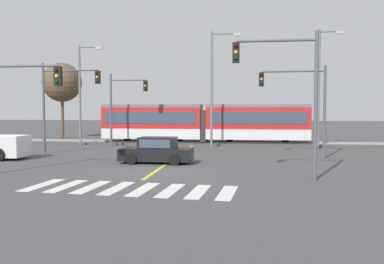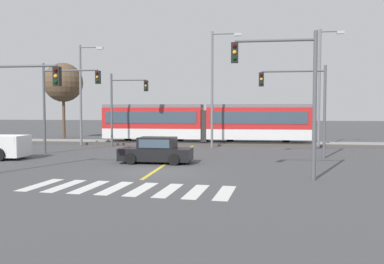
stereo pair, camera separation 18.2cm
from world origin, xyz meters
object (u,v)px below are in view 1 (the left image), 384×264
object	(u,v)px
traffic_light_mid_right	(301,96)
bare_tree_far_west	(62,83)
light_rail_tram	(204,122)
sedan_crossing	(156,151)
street_lamp_east	(321,82)
traffic_light_mid_left	(62,94)
traffic_light_near_right	(288,82)
traffic_light_near_left	(14,97)
street_lamp_centre	(214,82)
street_lamp_west	(82,89)
traffic_light_far_left	(123,99)

from	to	relation	value
traffic_light_mid_right	bare_tree_far_west	size ratio (longest dim) A/B	0.72
light_rail_tram	sedan_crossing	xyz separation A→B (m)	(-1.46, -13.42, -1.35)
street_lamp_east	traffic_light_mid_left	bearing A→B (deg)	-160.94
bare_tree_far_west	traffic_light_mid_left	bearing A→B (deg)	-64.83
traffic_light_mid_right	traffic_light_near_right	xyz separation A→B (m)	(-1.70, -8.45, 0.33)
bare_tree_far_west	traffic_light_near_left	bearing A→B (deg)	-69.68
traffic_light_near_left	street_lamp_centre	xyz separation A→B (m)	(8.34, 15.23, 1.62)
bare_tree_far_west	street_lamp_west	bearing A→B (deg)	-55.38
street_lamp_west	street_lamp_east	bearing A→B (deg)	-1.22
sedan_crossing	traffic_light_near_right	bearing A→B (deg)	-34.31
traffic_light_far_left	bare_tree_far_west	bearing A→B (deg)	136.74
traffic_light_far_left	light_rail_tram	bearing A→B (deg)	27.85
sedan_crossing	traffic_light_mid_right	size ratio (longest dim) A/B	0.71
street_lamp_centre	bare_tree_far_west	size ratio (longest dim) A/B	1.15
traffic_light_mid_right	street_lamp_centre	size ratio (longest dim) A/B	0.63
sedan_crossing	traffic_light_near_left	world-z (taller)	traffic_light_near_left
street_lamp_centre	street_lamp_east	distance (m)	8.48
light_rail_tram	bare_tree_far_west	xyz separation A→B (m)	(-16.15, 5.61, 4.04)
street_lamp_centre	bare_tree_far_west	world-z (taller)	street_lamp_centre
traffic_light_mid_right	traffic_light_near_left	distance (m)	16.92
traffic_light_near_left	bare_tree_far_west	distance (m)	25.89
traffic_light_near_left	bare_tree_far_west	xyz separation A→B (m)	(-8.95, 24.18, 2.34)
bare_tree_far_west	street_lamp_centre	bearing A→B (deg)	-27.37
street_lamp_west	street_lamp_east	distance (m)	20.08
sedan_crossing	street_lamp_centre	xyz separation A→B (m)	(2.61, 10.08, 4.66)
traffic_light_mid_left	street_lamp_west	world-z (taller)	street_lamp_west
street_lamp_centre	traffic_light_near_left	bearing A→B (deg)	-118.71
traffic_light_mid_right	street_lamp_west	distance (m)	19.10
traffic_light_mid_right	street_lamp_centre	xyz separation A→B (m)	(-6.09, 6.41, 1.36)
street_lamp_west	bare_tree_far_west	bearing A→B (deg)	124.62
street_lamp_west	street_lamp_centre	bearing A→B (deg)	-3.50
light_rail_tram	traffic_light_near_left	size ratio (longest dim) A/B	3.23
traffic_light_near_left	bare_tree_far_west	size ratio (longest dim) A/B	0.70
traffic_light_near_right	traffic_light_near_left	size ratio (longest dim) A/B	1.14
street_lamp_east	bare_tree_far_west	bearing A→B (deg)	161.41
traffic_light_mid_right	street_lamp_west	world-z (taller)	street_lamp_west
traffic_light_mid_left	street_lamp_west	distance (m)	7.06
traffic_light_far_left	street_lamp_centre	world-z (taller)	street_lamp_centre
traffic_light_near_right	street_lamp_east	bearing A→B (deg)	74.93
street_lamp_east	traffic_light_mid_right	bearing A→B (deg)	-109.60
traffic_light_mid_right	traffic_light_mid_left	size ratio (longest dim) A/B	0.93
traffic_light_far_left	street_lamp_centre	xyz separation A→B (m)	(7.67, 0.11, 1.37)
street_lamp_centre	traffic_light_mid_right	bearing A→B (deg)	-46.45
street_lamp_east	sedan_crossing	bearing A→B (deg)	-136.93
sedan_crossing	traffic_light_near_left	distance (m)	8.28
traffic_light_near_left	traffic_light_far_left	size ratio (longest dim) A/B	0.93
light_rail_tram	traffic_light_far_left	xyz separation A→B (m)	(-6.52, -3.44, 1.94)
traffic_light_far_left	street_lamp_centre	distance (m)	7.79
sedan_crossing	street_lamp_west	bearing A→B (deg)	129.81
street_lamp_west	street_lamp_east	xyz separation A→B (m)	(20.08, -0.43, 0.35)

